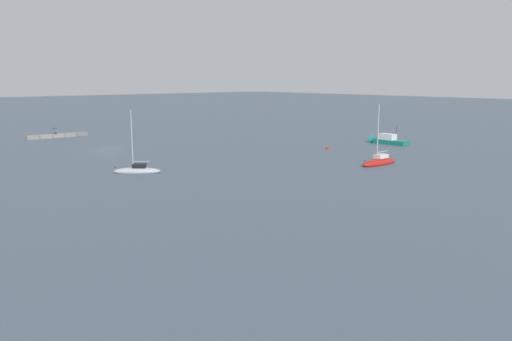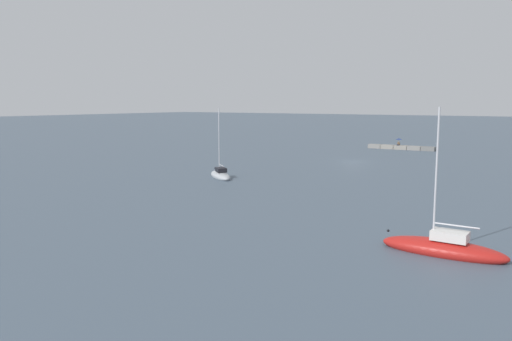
% 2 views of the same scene
% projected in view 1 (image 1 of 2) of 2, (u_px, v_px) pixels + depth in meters
% --- Properties ---
extents(ground_plane, '(500.00, 500.00, 0.00)m').
position_uv_depth(ground_plane, '(107.00, 149.00, 80.34)').
color(ground_plane, '#475666').
extents(seawall_pier, '(11.47, 1.42, 0.70)m').
position_uv_depth(seawall_pier, '(57.00, 136.00, 96.13)').
color(seawall_pier, slate).
rests_on(seawall_pier, ground_plane).
extents(person_seated_brown_left, '(0.41, 0.61, 0.73)m').
position_uv_depth(person_seated_brown_left, '(55.00, 133.00, 95.63)').
color(person_seated_brown_left, '#1E2333').
rests_on(person_seated_brown_left, seawall_pier).
extents(umbrella_open_navy, '(1.16, 1.16, 1.26)m').
position_uv_depth(umbrella_open_navy, '(55.00, 128.00, 95.59)').
color(umbrella_open_navy, black).
rests_on(umbrella_open_navy, seawall_pier).
extents(sailboat_red_near, '(6.62, 1.96, 8.21)m').
position_uv_depth(sailboat_red_near, '(379.00, 162.00, 66.13)').
color(sailboat_red_near, red).
rests_on(sailboat_red_near, ground_plane).
extents(sailboat_grey_far, '(5.37, 4.71, 7.78)m').
position_uv_depth(sailboat_grey_far, '(137.00, 171.00, 60.21)').
color(sailboat_grey_far, '#ADB2B7').
rests_on(sailboat_grey_far, ground_plane).
extents(motorboat_teal_near, '(2.37, 7.08, 3.94)m').
position_uv_depth(motorboat_teal_near, '(385.00, 141.00, 87.22)').
color(motorboat_teal_near, '#197266').
rests_on(motorboat_teal_near, ground_plane).
extents(mooring_buoy_near, '(0.54, 0.54, 0.54)m').
position_uv_depth(mooring_buoy_near, '(327.00, 148.00, 80.55)').
color(mooring_buoy_near, red).
rests_on(mooring_buoy_near, ground_plane).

